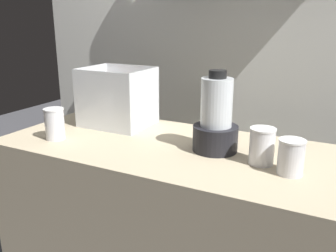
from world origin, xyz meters
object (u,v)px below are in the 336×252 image
(carrot_display_bin, at_px, (117,107))
(juice_cup_mango_middle, at_px, (291,159))
(juice_cup_carrot_left, at_px, (262,149))
(juice_cup_pomegranate_far_left, at_px, (55,125))
(blender_pitcher, at_px, (216,121))

(carrot_display_bin, relative_size, juice_cup_mango_middle, 2.58)
(juice_cup_carrot_left, bearing_deg, carrot_display_bin, 166.90)
(juice_cup_carrot_left, bearing_deg, juice_cup_pomegranate_far_left, -171.22)
(juice_cup_carrot_left, bearing_deg, blender_pitcher, 164.81)
(juice_cup_mango_middle, bearing_deg, juice_cup_carrot_left, 156.61)
(carrot_display_bin, xyz_separation_m, juice_cup_carrot_left, (0.74, -0.17, -0.03))
(carrot_display_bin, distance_m, juice_cup_carrot_left, 0.76)
(blender_pitcher, bearing_deg, juice_cup_mango_middle, -18.21)
(carrot_display_bin, height_order, juice_cup_mango_middle, carrot_display_bin)
(juice_cup_pomegranate_far_left, relative_size, juice_cup_mango_middle, 1.12)
(juice_cup_pomegranate_far_left, bearing_deg, juice_cup_mango_middle, 5.07)
(juice_cup_pomegranate_far_left, distance_m, juice_cup_mango_middle, 0.96)
(carrot_display_bin, distance_m, juice_cup_mango_middle, 0.88)
(juice_cup_pomegranate_far_left, bearing_deg, carrot_display_bin, 70.43)
(blender_pitcher, relative_size, juice_cup_mango_middle, 2.62)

